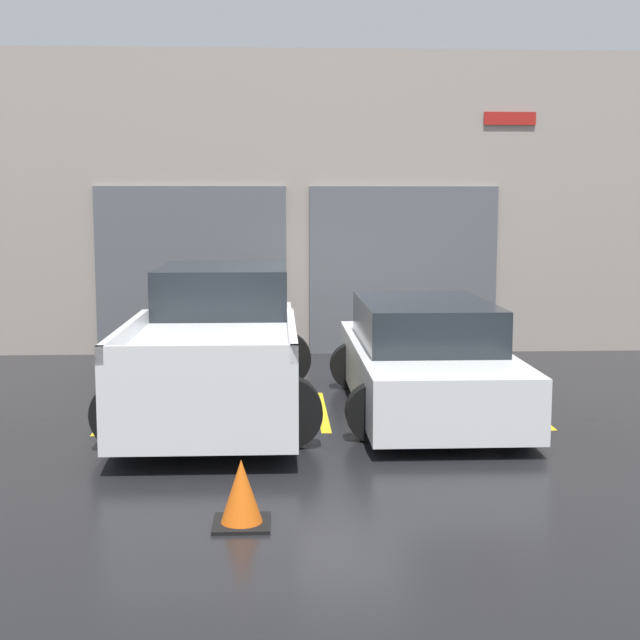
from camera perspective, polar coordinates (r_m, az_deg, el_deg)
The scene contains 8 objects.
ground_plane at distance 12.74m, azimuth -0.21°, elevation -4.35°, with size 28.00×28.00×0.00m, color black.
shophouse_building at distance 15.76m, azimuth -0.76°, elevation 7.29°, with size 12.57×0.68×5.22m.
pickup_truck at distance 11.47m, azimuth -6.50°, elevation -1.56°, with size 2.47×5.41×1.74m.
sedan_white at distance 11.35m, azimuth 6.73°, elevation -2.52°, with size 2.24×4.62×1.39m.
parking_stripe_far_left at distance 11.49m, azimuth -13.10°, elevation -5.83°, with size 0.12×2.20×0.01m, color gold.
parking_stripe_left at distance 11.31m, azimuth 0.12°, elevation -5.84°, with size 0.12×2.20×0.01m, color gold.
parking_stripe_centre at distance 11.73m, azimuth 13.05°, elevation -5.55°, with size 0.12×2.20×0.01m, color gold.
traffic_cone at distance 7.39m, azimuth -5.05°, elevation -11.10°, with size 0.47×0.47×0.55m.
Camera 1 is at (-0.54, -12.47, 2.59)m, focal length 50.00 mm.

